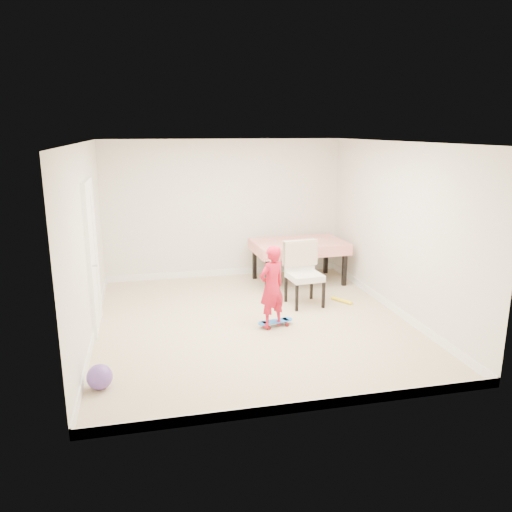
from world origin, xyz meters
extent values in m
plane|color=tan|center=(0.00, 0.00, 0.00)|extent=(5.00, 5.00, 0.00)
cube|color=white|center=(0.00, 0.00, 2.58)|extent=(4.50, 5.00, 0.04)
cube|color=beige|center=(0.00, 2.48, 1.30)|extent=(4.50, 0.04, 2.60)
cube|color=beige|center=(0.00, -2.48, 1.30)|extent=(4.50, 0.04, 2.60)
cube|color=beige|center=(-2.23, 0.00, 1.30)|extent=(0.04, 5.00, 2.60)
cube|color=beige|center=(2.23, 0.00, 1.30)|extent=(0.04, 5.00, 2.60)
cube|color=white|center=(-2.22, 0.30, 1.02)|extent=(0.11, 0.94, 2.11)
cube|color=white|center=(0.00, 2.49, 0.06)|extent=(4.50, 0.02, 0.12)
cube|color=white|center=(0.00, -2.49, 0.06)|extent=(4.50, 0.02, 0.12)
cube|color=white|center=(-2.24, 0.00, 0.06)|extent=(0.02, 5.00, 0.12)
cube|color=white|center=(2.24, 0.00, 0.06)|extent=(0.02, 5.00, 0.12)
imported|color=red|center=(0.22, -0.29, 0.59)|extent=(0.51, 0.44, 1.18)
sphere|color=#6543A1|center=(-2.05, -1.56, 0.14)|extent=(0.28, 0.28, 0.28)
cylinder|color=yellow|center=(1.62, 0.52, 0.03)|extent=(0.26, 0.37, 0.06)
camera|label=1|loc=(-1.46, -6.77, 2.77)|focal=35.00mm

